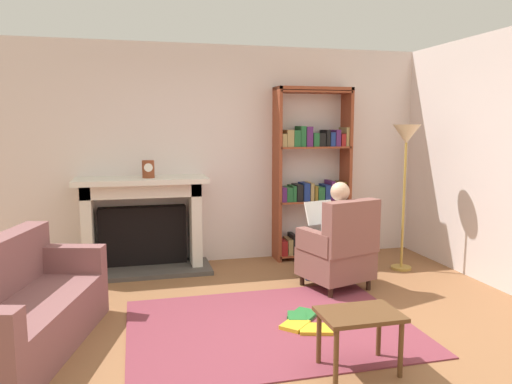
# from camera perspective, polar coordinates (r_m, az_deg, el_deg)

# --- Properties ---
(ground) EXTENTS (14.00, 14.00, 0.00)m
(ground) POSITION_cam_1_polar(r_m,az_deg,el_deg) (4.09, 2.87, -17.08)
(ground) COLOR #8E5D3A
(back_wall) EXTENTS (5.60, 0.10, 2.70)m
(back_wall) POSITION_cam_1_polar(r_m,az_deg,el_deg) (6.20, -3.95, 4.36)
(back_wall) COLOR silver
(back_wall) RESTS_ON ground
(side_wall_right) EXTENTS (0.10, 5.20, 2.70)m
(side_wall_right) POSITION_cam_1_polar(r_m,az_deg,el_deg) (6.10, 23.86, 3.65)
(side_wall_right) COLOR silver
(side_wall_right) RESTS_ON ground
(area_rug) EXTENTS (2.40, 1.80, 0.01)m
(area_rug) POSITION_cam_1_polar(r_m,az_deg,el_deg) (4.35, 1.68, -15.41)
(area_rug) COLOR brown
(area_rug) RESTS_ON ground
(fireplace) EXTENTS (1.55, 0.64, 1.12)m
(fireplace) POSITION_cam_1_polar(r_m,az_deg,el_deg) (5.96, -13.08, -3.35)
(fireplace) COLOR #4C4742
(fireplace) RESTS_ON ground
(mantel_clock) EXTENTS (0.14, 0.14, 0.20)m
(mantel_clock) POSITION_cam_1_polar(r_m,az_deg,el_deg) (5.77, -12.46, 2.62)
(mantel_clock) COLOR brown
(mantel_clock) RESTS_ON fireplace
(bookshelf) EXTENTS (0.98, 0.32, 2.19)m
(bookshelf) POSITION_cam_1_polar(r_m,az_deg,el_deg) (6.33, 6.54, 1.40)
(bookshelf) COLOR brown
(bookshelf) RESTS_ON ground
(armchair_reading) EXTENTS (0.79, 0.78, 0.97)m
(armchair_reading) POSITION_cam_1_polar(r_m,az_deg,el_deg) (5.22, 9.75, -6.69)
(armchair_reading) COLOR #331E14
(armchair_reading) RESTS_ON ground
(seated_reader) EXTENTS (0.46, 0.59, 1.14)m
(seated_reader) POSITION_cam_1_polar(r_m,az_deg,el_deg) (5.26, 8.97, -4.35)
(seated_reader) COLOR silver
(seated_reader) RESTS_ON ground
(sofa_floral) EXTENTS (1.13, 1.83, 0.85)m
(sofa_floral) POSITION_cam_1_polar(r_m,az_deg,el_deg) (4.20, -25.99, -12.46)
(sofa_floral) COLOR #835252
(sofa_floral) RESTS_ON ground
(side_table) EXTENTS (0.56, 0.39, 0.43)m
(side_table) POSITION_cam_1_polar(r_m,az_deg,el_deg) (3.60, 11.98, -14.54)
(side_table) COLOR brown
(side_table) RESTS_ON ground
(scattered_books) EXTENTS (0.46, 0.62, 0.04)m
(scattered_books) POSITION_cam_1_polar(r_m,az_deg,el_deg) (4.41, 5.53, -14.81)
(scattered_books) COLOR gold
(scattered_books) RESTS_ON area_rug
(floor_lamp) EXTENTS (0.32, 0.32, 1.73)m
(floor_lamp) POSITION_cam_1_polar(r_m,az_deg,el_deg) (5.99, 17.10, 5.02)
(floor_lamp) COLOR #B7933F
(floor_lamp) RESTS_ON ground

